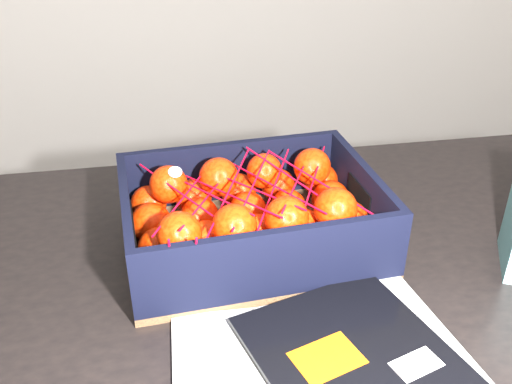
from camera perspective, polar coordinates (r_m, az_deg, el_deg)
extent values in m
cube|color=black|center=(0.80, 1.60, -10.50)|extent=(1.26, 0.89, 0.04)
cylinder|color=black|center=(1.48, 18.71, -9.00)|extent=(0.06, 0.06, 0.71)
cube|color=silver|center=(0.68, 12.43, -16.98)|extent=(0.23, 0.29, 0.01)
cube|color=black|center=(0.67, 10.95, -17.01)|extent=(0.26, 0.32, 0.01)
cube|color=#E55C0C|center=(0.67, 7.09, -16.07)|extent=(0.09, 0.07, 0.00)
cube|color=white|center=(0.68, 15.69, -16.17)|extent=(0.06, 0.04, 0.00)
cube|color=olive|center=(0.86, -0.49, -5.02)|extent=(0.36, 0.27, 0.01)
cube|color=black|center=(0.94, -2.38, 1.88)|extent=(0.36, 0.01, 0.11)
cube|color=black|center=(0.73, 1.93, -7.51)|extent=(0.36, 0.01, 0.11)
cube|color=black|center=(0.82, -12.54, -3.79)|extent=(0.01, 0.25, 0.11)
cube|color=black|center=(0.88, 10.56, -0.70)|extent=(0.01, 0.25, 0.11)
sphere|color=#FF2905|center=(0.75, -9.02, -8.36)|extent=(0.06, 0.06, 0.06)
sphere|color=#FF2905|center=(0.80, -9.62, -5.55)|extent=(0.06, 0.06, 0.06)
sphere|color=#FF2905|center=(0.85, -10.42, -3.05)|extent=(0.06, 0.06, 0.06)
sphere|color=#FF2905|center=(0.90, -10.63, -1.12)|extent=(0.06, 0.06, 0.06)
sphere|color=#FF2905|center=(0.75, -3.67, -7.65)|extent=(0.06, 0.06, 0.06)
sphere|color=#FF2905|center=(0.80, -4.93, -4.96)|extent=(0.06, 0.06, 0.06)
sphere|color=#FF2905|center=(0.86, -5.63, -2.43)|extent=(0.06, 0.06, 0.06)
sphere|color=#FF2905|center=(0.91, -6.24, -0.52)|extent=(0.06, 0.06, 0.06)
sphere|color=#FF2905|center=(0.77, 1.24, -6.73)|extent=(0.06, 0.06, 0.06)
sphere|color=#FF2905|center=(0.82, 0.10, -4.08)|extent=(0.05, 0.05, 0.05)
sphere|color=#FF2905|center=(0.87, -0.83, -1.81)|extent=(0.06, 0.06, 0.06)
sphere|color=#FF2905|center=(0.92, -1.75, 0.10)|extent=(0.06, 0.06, 0.06)
sphere|color=#FF2905|center=(0.78, 6.29, -6.14)|extent=(0.06, 0.06, 0.06)
sphere|color=#FF2905|center=(0.83, 4.75, -3.63)|extent=(0.06, 0.06, 0.06)
sphere|color=#FF2905|center=(0.88, 3.23, -1.46)|extent=(0.05, 0.05, 0.05)
sphere|color=#FF2905|center=(0.94, 2.21, 0.66)|extent=(0.06, 0.06, 0.06)
sphere|color=#FF2905|center=(0.81, 11.07, -5.16)|extent=(0.06, 0.06, 0.06)
sphere|color=#FF2905|center=(0.86, 9.23, -2.76)|extent=(0.06, 0.06, 0.06)
sphere|color=#FF2905|center=(0.91, 7.41, -0.68)|extent=(0.06, 0.06, 0.06)
sphere|color=#FF2905|center=(0.96, 6.44, 1.14)|extent=(0.06, 0.06, 0.06)
sphere|color=#FF2905|center=(0.74, -7.65, -4.14)|extent=(0.06, 0.06, 0.06)
sphere|color=#FF2905|center=(0.86, -8.70, 0.76)|extent=(0.06, 0.06, 0.06)
sphere|color=#FF2905|center=(0.75, -2.16, -3.42)|extent=(0.06, 0.06, 0.06)
sphere|color=#FF2905|center=(0.87, -3.73, 1.49)|extent=(0.06, 0.06, 0.06)
sphere|color=#FF2905|center=(0.77, 3.05, -2.61)|extent=(0.06, 0.06, 0.06)
sphere|color=#FF2905|center=(0.88, 0.83, 2.10)|extent=(0.06, 0.06, 0.06)
sphere|color=#FF2905|center=(0.79, 7.94, -1.68)|extent=(0.06, 0.06, 0.06)
sphere|color=#FF2905|center=(0.90, 5.61, 2.53)|extent=(0.06, 0.06, 0.06)
cylinder|color=red|center=(0.80, -7.46, -0.15)|extent=(0.10, 0.19, 0.01)
cylinder|color=red|center=(0.81, -5.15, 0.03)|extent=(0.10, 0.19, 0.02)
cylinder|color=red|center=(0.80, -2.64, -0.29)|extent=(0.10, 0.19, 0.03)
cylinder|color=red|center=(0.80, -0.41, 0.36)|extent=(0.10, 0.19, 0.03)
cylinder|color=red|center=(0.82, 1.61, 0.72)|extent=(0.10, 0.19, 0.00)
cylinder|color=red|center=(0.83, 3.84, 1.24)|extent=(0.10, 0.19, 0.03)
cylinder|color=red|center=(0.83, 6.22, 1.09)|extent=(0.10, 0.19, 0.02)
cylinder|color=red|center=(0.79, -7.33, -0.67)|extent=(0.10, 0.19, 0.02)
cylinder|color=red|center=(0.79, -4.96, -0.59)|extent=(0.10, 0.19, 0.03)
cylinder|color=red|center=(0.79, -2.67, 0.19)|extent=(0.10, 0.19, 0.03)
cylinder|color=red|center=(0.80, -0.35, 0.53)|extent=(0.10, 0.19, 0.02)
cylinder|color=red|center=(0.81, 1.82, 0.50)|extent=(0.10, 0.19, 0.02)
cylinder|color=red|center=(0.82, 4.05, 1.00)|extent=(0.10, 0.19, 0.03)
cylinder|color=red|center=(0.84, 5.82, 1.41)|extent=(0.10, 0.19, 0.01)
cylinder|color=red|center=(0.70, -8.57, -6.84)|extent=(0.00, 0.03, 0.09)
cylinder|color=red|center=(0.71, -6.15, -6.52)|extent=(0.01, 0.04, 0.08)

